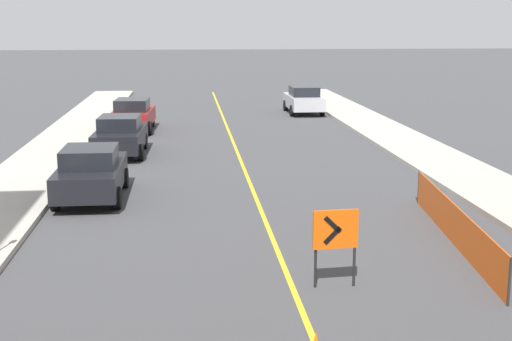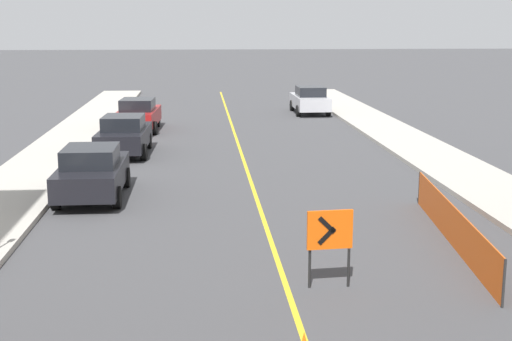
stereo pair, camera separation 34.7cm
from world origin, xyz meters
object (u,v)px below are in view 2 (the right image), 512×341
(parked_car_opposite_side, at_px, (310,100))
(arrow_barricade_primary, at_px, (330,234))
(parked_car_curb_mid, at_px, (124,135))
(parked_car_curb_near, at_px, (92,172))
(parked_car_curb_far, at_px, (138,115))

(parked_car_opposite_side, bearing_deg, arrow_barricade_primary, -98.58)
(parked_car_curb_mid, distance_m, parked_car_opposite_side, 15.66)
(parked_car_opposite_side, bearing_deg, parked_car_curb_near, -116.59)
(parked_car_curb_far, bearing_deg, arrow_barricade_primary, -72.52)
(arrow_barricade_primary, distance_m, parked_car_curb_mid, 16.11)
(parked_car_curb_mid, bearing_deg, parked_car_curb_far, 91.78)
(arrow_barricade_primary, relative_size, parked_car_curb_mid, 0.36)
(arrow_barricade_primary, xyz_separation_m, parked_car_opposite_side, (3.92, 27.62, -0.31))
(parked_car_curb_mid, height_order, parked_car_opposite_side, same)
(parked_car_curb_near, bearing_deg, parked_car_curb_mid, 88.19)
(parked_car_curb_near, height_order, parked_car_curb_far, same)
(parked_car_opposite_side, bearing_deg, parked_car_curb_mid, -127.56)
(parked_car_curb_mid, distance_m, parked_car_curb_far, 6.40)
(arrow_barricade_primary, distance_m, parked_car_curb_far, 22.22)
(parked_car_curb_near, bearing_deg, parked_car_curb_far, 88.90)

